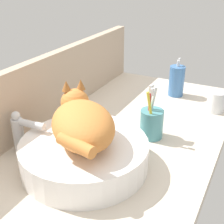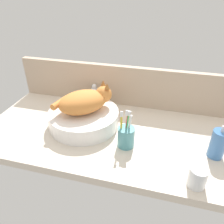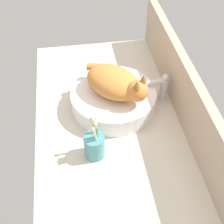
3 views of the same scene
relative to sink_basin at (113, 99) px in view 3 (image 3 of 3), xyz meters
The scene contains 6 objects.
ground_plane 17.32cm from the sink_basin, ahead, with size 133.49×63.77×4.00cm, color beige.
backsplash_panel 33.26cm from the sink_basin, 60.18° to the left, with size 133.49×3.60×24.46cm, color tan.
sink_basin is the anchor object (origin of this frame).
cat 10.03cm from the sink_basin, 46.52° to the left, with size 29.86×29.51×14.00cm.
faucet 22.06cm from the sink_basin, 94.30° to the left, with size 3.65×11.85×13.60cm.
toothbrush_cup 27.44cm from the sink_basin, 23.83° to the right, with size 7.82×7.82×18.71cm.
Camera 3 is at (81.79, -13.66, 96.91)cm, focal length 50.00 mm.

